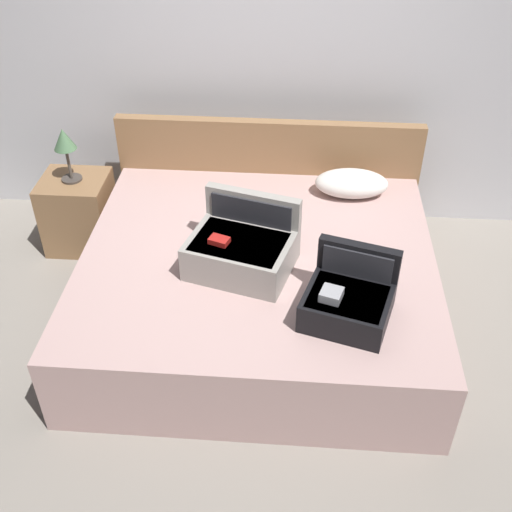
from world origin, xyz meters
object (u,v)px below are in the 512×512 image
at_px(hard_case_large, 242,249).
at_px(pillow_near_headboard, 351,183).
at_px(hard_case_medium, 348,300).
at_px(table_lamp, 65,143).
at_px(bed, 258,287).
at_px(nightstand, 79,212).

height_order(hard_case_large, pillow_near_headboard, hard_case_large).
height_order(hard_case_medium, table_lamp, table_lamp).
height_order(bed, hard_case_large, hard_case_large).
xyz_separation_m(hard_case_large, pillow_near_headboard, (0.64, 0.81, -0.04)).
bearing_deg(hard_case_medium, table_lamp, 163.58).
xyz_separation_m(bed, table_lamp, (-1.29, 0.67, 0.55)).
height_order(bed, pillow_near_headboard, pillow_near_headboard).
bearing_deg(table_lamp, hard_case_large, -33.03).
xyz_separation_m(hard_case_medium, table_lamp, (-1.78, 1.14, 0.21)).
xyz_separation_m(bed, nightstand, (-1.29, 0.67, 0.02)).
xyz_separation_m(hard_case_large, hard_case_medium, (0.57, -0.36, -0.02)).
bearing_deg(nightstand, hard_case_medium, -32.73).
bearing_deg(bed, hard_case_large, -125.23).
bearing_deg(hard_case_large, table_lamp, 162.49).
height_order(hard_case_medium, nightstand, hard_case_medium).
distance_m(hard_case_medium, table_lamp, 2.12).
xyz_separation_m(bed, hard_case_medium, (0.49, -0.47, 0.35)).
bearing_deg(hard_case_large, nightstand, 162.49).
relative_size(nightstand, table_lamp, 1.42).
bearing_deg(pillow_near_headboard, bed, -128.67).
distance_m(hard_case_medium, pillow_near_headboard, 1.17).
height_order(hard_case_large, hard_case_medium, hard_case_large).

